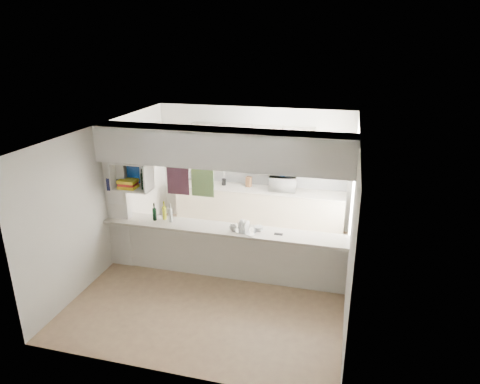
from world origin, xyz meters
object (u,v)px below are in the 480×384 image
(bowl, at_px, (283,175))
(wine_bottles, at_px, (163,214))
(microwave, at_px, (283,183))
(dish_rack, at_px, (246,227))

(bowl, relative_size, wine_bottles, 0.60)
(microwave, distance_m, wine_bottles, 2.74)
(bowl, xyz_separation_m, dish_rack, (-0.26, -2.19, -0.26))
(wine_bottles, bearing_deg, bowl, 50.16)
(bowl, relative_size, dish_rack, 0.51)
(microwave, xyz_separation_m, wine_bottles, (-1.77, -2.10, -0.03))
(bowl, height_order, dish_rack, bowl)
(microwave, relative_size, wine_bottles, 1.52)
(dish_rack, bearing_deg, microwave, 97.24)
(microwave, xyz_separation_m, dish_rack, (-0.26, -2.18, -0.07))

